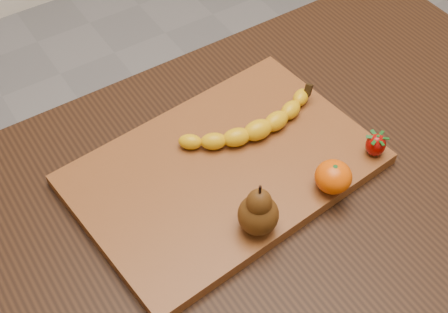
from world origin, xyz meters
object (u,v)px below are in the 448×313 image
mandarin (333,177)px  cutting_board (224,169)px  table (296,213)px  pear (259,208)px

mandarin → cutting_board: bearing=132.1°
table → pear: bearing=-156.8°
table → pear: pear is taller
mandarin → pear: bearing=179.5°
pear → mandarin: 0.13m
table → cutting_board: bearing=144.4°
pear → cutting_board: bearing=79.5°
cutting_board → mandarin: bearing=-53.1°
cutting_board → pear: 0.13m
table → pear: (-0.12, -0.05, 0.16)m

